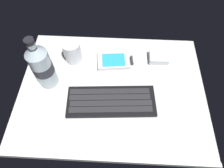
# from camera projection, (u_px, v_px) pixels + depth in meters

# --- Properties ---
(ground_plane) EXTENTS (0.64, 0.48, 0.03)m
(ground_plane) POSITION_uv_depth(u_px,v_px,m) (112.00, 90.00, 0.68)
(ground_plane) COLOR silver
(keyboard) EXTENTS (0.30, 0.13, 0.02)m
(keyboard) POSITION_uv_depth(u_px,v_px,m) (110.00, 101.00, 0.64)
(keyboard) COLOR black
(keyboard) RESTS_ON ground_plane
(handheld_device) EXTENTS (0.13, 0.09, 0.02)m
(handheld_device) POSITION_uv_depth(u_px,v_px,m) (115.00, 61.00, 0.73)
(handheld_device) COLOR silver
(handheld_device) RESTS_ON ground_plane
(juice_cup) EXTENTS (0.06, 0.06, 0.09)m
(juice_cup) POSITION_uv_depth(u_px,v_px,m) (73.00, 52.00, 0.71)
(juice_cup) COLOR silver
(juice_cup) RESTS_ON ground_plane
(water_bottle) EXTENTS (0.07, 0.07, 0.21)m
(water_bottle) POSITION_uv_depth(u_px,v_px,m) (42.00, 66.00, 0.61)
(water_bottle) COLOR silver
(water_bottle) RESTS_ON ground_plane
(charger_block) EXTENTS (0.07, 0.06, 0.02)m
(charger_block) POSITION_uv_depth(u_px,v_px,m) (159.00, 58.00, 0.73)
(charger_block) COLOR silver
(charger_block) RESTS_ON ground_plane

